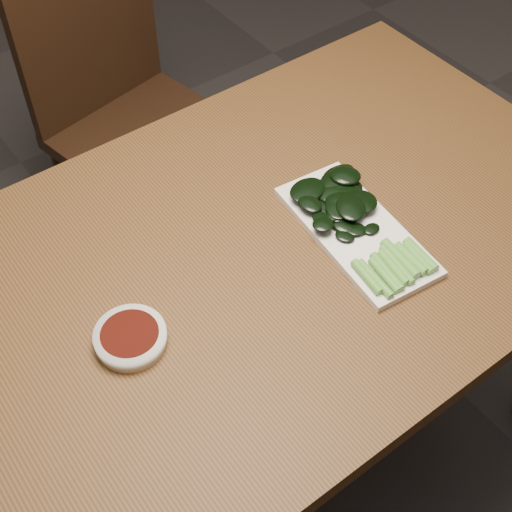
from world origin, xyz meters
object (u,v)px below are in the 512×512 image
(sauce_bowl, at_px, (130,338))
(serving_plate, at_px, (356,231))
(chair_far, at_px, (128,110))
(gai_lan, at_px, (352,214))
(table, at_px, (242,283))

(sauce_bowl, bearing_deg, serving_plate, -4.89)
(sauce_bowl, bearing_deg, chair_far, 62.58)
(sauce_bowl, distance_m, serving_plate, 0.43)
(chair_far, xyz_separation_m, gai_lan, (0.01, -0.83, 0.29))
(chair_far, height_order, serving_plate, chair_far)
(table, relative_size, serving_plate, 4.27)
(sauce_bowl, distance_m, gai_lan, 0.44)
(table, distance_m, gai_lan, 0.23)
(chair_far, xyz_separation_m, sauce_bowl, (-0.42, -0.82, 0.28))
(sauce_bowl, height_order, serving_plate, sauce_bowl)
(table, xyz_separation_m, serving_plate, (0.19, -0.08, 0.08))
(chair_far, distance_m, sauce_bowl, 0.96)
(chair_far, xyz_separation_m, serving_plate, (0.01, -0.86, 0.27))
(serving_plate, bearing_deg, table, 158.57)
(sauce_bowl, height_order, gai_lan, gai_lan)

